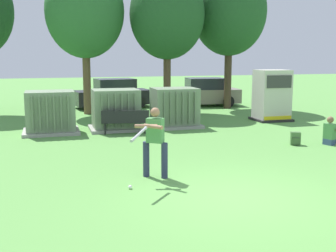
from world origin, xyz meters
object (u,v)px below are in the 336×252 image
Objects in this scene: sports_ball at (130,187)px; parked_car_leftmost at (113,94)px; generator_enclosure at (272,96)px; backpack at (295,139)px; transformer_mid_east at (175,108)px; parked_car_left_of_center at (203,93)px; transformer_mid_west at (116,110)px; seated_spectator at (331,133)px; transformer_west at (50,113)px; batter at (154,139)px; park_bench at (125,120)px.

sports_ball is 0.02× the size of parked_car_leftmost.
generator_enclosure is at bearing -47.11° from parked_car_leftmost.
parked_car_leftmost is at bearing 110.28° from backpack.
transformer_mid_east is 0.49× the size of parked_car_left_of_center.
parked_car_leftmost is (-6.25, 6.72, -0.38)m from generator_enclosure.
backpack is at bearing 27.49° from sports_ball.
transformer_mid_west and transformer_mid_east have the same top height.
seated_spectator is at bearing -88.09° from parked_car_left_of_center.
transformer_west is 9.77m from generator_enclosure.
backpack is at bearing -29.57° from transformer_west.
batter is at bearing -110.08° from transformer_mid_east.
park_bench is (0.20, -1.03, -0.25)m from transformer_mid_west.
parked_car_left_of_center is at bearing 47.28° from transformer_mid_west.
transformer_west is at bearing 108.88° from batter.
transformer_west is at bearing -176.28° from generator_enclosure.
sports_ball is at bearing -97.03° from parked_car_leftmost.
transformer_mid_west is at bearing 139.53° from backpack.
batter is 3.95× the size of backpack.
generator_enclosure is at bearing -80.20° from parked_car_left_of_center.
park_bench is 1.91× the size of seated_spectator.
batter reaches higher than parked_car_left_of_center.
transformer_mid_west is 7.04m from backpack.
batter is (-0.34, -6.04, 0.44)m from park_bench.
generator_enclosure reaches higher than backpack.
generator_enclosure reaches higher than transformer_mid_east.
parked_car_leftmost is (0.77, 8.29, 0.22)m from park_bench.
transformer_mid_west is at bearing 100.96° from park_bench.
transformer_west is 2.89m from park_bench.
park_bench is 0.42× the size of parked_car_leftmost.
transformer_mid_west is at bearing 2.09° from transformer_west.
transformer_mid_east reaches higher than backpack.
seated_spectator is 11.48m from parked_car_left_of_center.
parked_car_leftmost is at bearing 85.58° from batter.
batter is 1.81× the size of seated_spectator.
transformer_mid_west is 0.91× the size of generator_enclosure.
seated_spectator is (6.54, -4.80, -0.41)m from transformer_mid_west.
transformer_mid_west is 2.18× the size of seated_spectator.
transformer_mid_east is 4.77× the size of backpack.
transformer_mid_west is 9.08m from parked_car_left_of_center.
parked_car_leftmost is (1.86, 15.06, 0.71)m from sports_ball.
sports_ball is at bearing -136.07° from batter.
park_bench is at bearing -79.04° from transformer_mid_west.
generator_enclosure reaches higher than parked_car_left_of_center.
sports_ball is at bearing -134.20° from generator_enclosure.
backpack is 11.26m from parked_car_left_of_center.
sports_ball is (1.64, -7.70, -0.74)m from transformer_west.
transformer_mid_east is at bearing 69.92° from batter.
parked_car_left_of_center reaches higher than sports_ball.
backpack is 0.10× the size of parked_car_left_of_center.
transformer_mid_east is 2.52m from park_bench.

